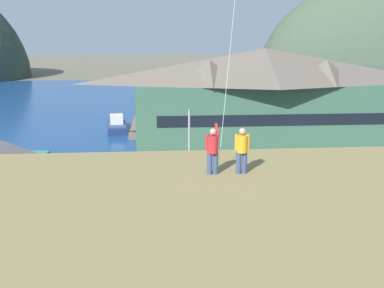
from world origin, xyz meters
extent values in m
plane|color=#66604C|center=(0.00, 0.00, 0.00)|extent=(600.00, 600.00, 0.00)
cube|color=gray|center=(0.00, 5.00, 0.05)|extent=(40.00, 20.00, 0.10)
cube|color=navy|center=(0.00, 60.00, 0.01)|extent=(360.00, 84.00, 0.03)
cube|color=#38604C|center=(9.69, 21.30, 3.57)|extent=(26.90, 8.06, 7.14)
cube|color=black|center=(9.69, 17.24, 3.93)|extent=(22.86, 0.09, 1.10)
pyramid|color=#60564C|center=(9.69, 21.30, 8.95)|extent=(28.51, 8.86, 3.62)
pyramid|color=#60564C|center=(3.64, 19.89, 8.43)|extent=(4.43, 4.43, 2.53)
pyramid|color=#60564C|center=(15.74, 19.90, 8.43)|extent=(4.43, 4.43, 2.53)
cube|color=#70604C|center=(-3.58, 32.32, 0.35)|extent=(3.20, 12.00, 0.70)
cube|color=navy|center=(-7.09, 31.95, 0.45)|extent=(3.15, 7.51, 0.90)
cube|color=navy|center=(-7.09, 31.95, 0.98)|extent=(3.06, 7.28, 0.16)
cube|color=silver|center=(-7.03, 31.41, 1.61)|extent=(1.87, 2.36, 1.10)
cube|color=#23564C|center=(-0.35, 31.47, 0.45)|extent=(1.99, 5.75, 0.90)
cube|color=#33665B|center=(-0.35, 31.47, 0.98)|extent=(1.93, 5.57, 0.16)
cube|color=silver|center=(-0.37, 31.04, 1.61)|extent=(1.32, 1.74, 1.10)
cube|color=red|center=(10.00, 1.21, 0.82)|extent=(4.25, 1.91, 0.80)
cube|color=#B11A15|center=(10.15, 1.22, 1.57)|extent=(2.14, 1.65, 0.70)
cube|color=black|center=(10.15, 1.22, 1.54)|extent=(2.18, 1.69, 0.32)
cylinder|color=black|center=(8.61, 2.10, 0.42)|extent=(0.65, 0.24, 0.64)
cylinder|color=black|center=(8.66, 0.26, 0.42)|extent=(0.65, 0.24, 0.64)
cylinder|color=black|center=(11.34, 2.17, 0.42)|extent=(0.65, 0.24, 0.64)
cylinder|color=black|center=(11.39, 0.33, 0.42)|extent=(0.65, 0.24, 0.64)
cube|color=slate|center=(1.95, -0.37, 0.82)|extent=(4.30, 2.05, 0.80)
cube|color=#5B5B5F|center=(1.80, -0.36, 1.57)|extent=(2.19, 1.72, 0.70)
cube|color=black|center=(1.80, -0.36, 1.54)|extent=(2.24, 1.76, 0.32)
cylinder|color=black|center=(3.26, -1.37, 0.42)|extent=(0.65, 0.26, 0.64)
cylinder|color=black|center=(3.37, 0.46, 0.42)|extent=(0.65, 0.26, 0.64)
cylinder|color=black|center=(0.53, -1.20, 0.42)|extent=(0.65, 0.26, 0.64)
cylinder|color=black|center=(0.65, 0.63, 0.42)|extent=(0.65, 0.26, 0.64)
cube|color=navy|center=(9.56, 6.65, 0.82)|extent=(4.33, 2.12, 0.80)
cube|color=navy|center=(9.41, 6.66, 1.57)|extent=(2.22, 1.76, 0.70)
cube|color=black|center=(9.41, 6.66, 1.54)|extent=(2.26, 1.80, 0.32)
cylinder|color=black|center=(10.85, 5.62, 0.42)|extent=(0.66, 0.27, 0.64)
cylinder|color=black|center=(10.99, 7.46, 0.42)|extent=(0.66, 0.27, 0.64)
cylinder|color=black|center=(8.12, 5.84, 0.42)|extent=(0.66, 0.27, 0.64)
cylinder|color=black|center=(8.27, 7.67, 0.42)|extent=(0.66, 0.27, 0.64)
cube|color=navy|center=(0.00, 6.23, 0.82)|extent=(4.28, 2.00, 0.80)
cube|color=navy|center=(-0.15, 6.22, 1.57)|extent=(2.17, 1.70, 0.70)
cube|color=black|center=(-0.15, 6.22, 1.54)|extent=(2.22, 1.73, 0.32)
cylinder|color=black|center=(1.41, 5.38, 0.42)|extent=(0.65, 0.25, 0.64)
cylinder|color=black|center=(1.32, 7.21, 0.42)|extent=(0.65, 0.25, 0.64)
cylinder|color=black|center=(-1.32, 5.25, 0.42)|extent=(0.65, 0.25, 0.64)
cylinder|color=black|center=(-1.41, 7.08, 0.42)|extent=(0.65, 0.25, 0.64)
cube|color=navy|center=(-4.92, 0.95, 0.82)|extent=(4.24, 1.91, 0.80)
cube|color=navy|center=(-5.07, 0.94, 1.57)|extent=(2.14, 1.65, 0.70)
cube|color=black|center=(-5.07, 0.94, 1.54)|extent=(2.18, 1.69, 0.32)
cylinder|color=black|center=(-3.53, 0.06, 0.42)|extent=(0.65, 0.24, 0.64)
cylinder|color=black|center=(-3.58, 1.90, 0.42)|extent=(0.65, 0.24, 0.64)
cylinder|color=black|center=(-6.26, -0.01, 0.42)|extent=(0.65, 0.24, 0.64)
cylinder|color=black|center=(-6.31, 1.83, 0.42)|extent=(0.65, 0.24, 0.64)
cylinder|color=black|center=(-9.73, 0.43, 0.42)|extent=(0.66, 0.27, 0.64)
cylinder|color=black|center=(-9.89, -1.40, 0.42)|extent=(0.66, 0.27, 0.64)
cylinder|color=#ADADB2|center=(0.91, 10.50, 3.15)|extent=(0.16, 0.16, 6.10)
cube|color=#4C4C51|center=(0.91, 10.85, 6.10)|extent=(0.24, 0.70, 0.20)
cylinder|color=#384770|center=(0.37, -7.74, 7.19)|extent=(0.20, 0.20, 0.82)
cylinder|color=#384770|center=(0.59, -7.73, 7.19)|extent=(0.20, 0.20, 0.82)
cylinder|color=red|center=(0.48, -7.74, 7.92)|extent=(0.40, 0.40, 0.64)
sphere|color=tan|center=(0.48, -7.74, 8.40)|extent=(0.24, 0.24, 0.24)
cylinder|color=red|center=(0.66, -7.55, 8.42)|extent=(0.12, 0.56, 0.43)
cylinder|color=red|center=(0.26, -7.74, 7.99)|extent=(0.11, 0.11, 0.60)
cylinder|color=#384770|center=(1.46, -7.75, 7.19)|extent=(0.20, 0.20, 0.82)
cylinder|color=#384770|center=(1.68, -7.75, 7.19)|extent=(0.20, 0.20, 0.82)
cylinder|color=gold|center=(1.57, -7.75, 7.92)|extent=(0.40, 0.40, 0.64)
sphere|color=tan|center=(1.57, -7.75, 8.40)|extent=(0.24, 0.24, 0.24)
cylinder|color=gold|center=(1.35, -7.75, 7.99)|extent=(0.11, 0.11, 0.60)
cylinder|color=gold|center=(1.79, -7.75, 7.99)|extent=(0.11, 0.11, 0.60)
cylinder|color=silver|center=(1.61, -4.23, 10.90)|extent=(1.77, 6.52, 8.24)
camera|label=1|loc=(-1.45, -22.59, 11.70)|focal=39.24mm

